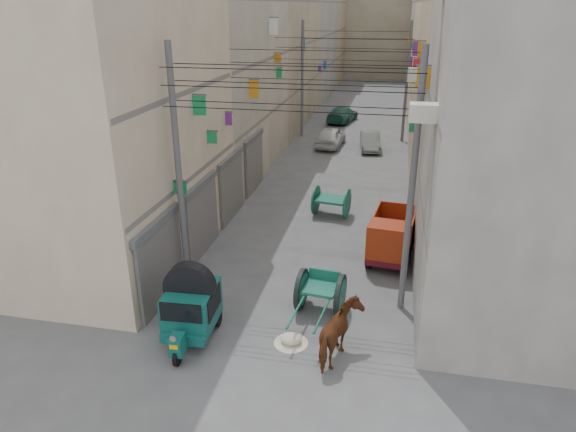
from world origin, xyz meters
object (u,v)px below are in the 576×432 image
(second_cart, at_px, (331,201))
(distant_car_green, at_px, (342,114))
(distant_car_white, at_px, (331,137))
(auto_rickshaw, at_px, (191,305))
(feed_sack, at_px, (291,339))
(mini_truck, at_px, (390,241))
(horse, at_px, (340,335))
(distant_car_grey, at_px, (370,141))
(tonga_cart, at_px, (321,292))

(second_cart, height_order, distant_car_green, second_cart)
(distant_car_white, height_order, distant_car_green, distant_car_white)
(auto_rickshaw, bearing_deg, feed_sack, 1.36)
(mini_truck, relative_size, horse, 1.82)
(distant_car_white, bearing_deg, distant_car_grey, 178.72)
(tonga_cart, height_order, distant_car_green, tonga_cart)
(mini_truck, bearing_deg, horse, -94.54)
(tonga_cart, bearing_deg, feed_sack, -101.22)
(auto_rickshaw, height_order, distant_car_green, auto_rickshaw)
(auto_rickshaw, relative_size, horse, 1.37)
(tonga_cart, xyz_separation_m, distant_car_white, (-2.28, 20.26, -0.03))
(feed_sack, relative_size, distant_car_white, 0.16)
(mini_truck, relative_size, distant_car_grey, 0.98)
(feed_sack, xyz_separation_m, distant_car_green, (-1.80, 30.17, 0.47))
(auto_rickshaw, height_order, tonga_cart, auto_rickshaw)
(feed_sack, bearing_deg, second_cart, 90.62)
(tonga_cart, distance_m, mini_truck, 4.33)
(horse, height_order, distant_car_white, horse)
(auto_rickshaw, xyz_separation_m, distant_car_green, (1.05, 30.39, -0.44))
(second_cart, bearing_deg, mini_truck, -47.97)
(second_cart, distance_m, feed_sack, 9.78)
(horse, relative_size, distant_car_white, 0.48)
(auto_rickshaw, bearing_deg, distant_car_green, 84.87)
(mini_truck, height_order, distant_car_white, mini_truck)
(horse, height_order, distant_car_grey, horse)
(feed_sack, bearing_deg, distant_car_white, 94.44)
(feed_sack, bearing_deg, mini_truck, 65.26)
(distant_car_green, bearing_deg, auto_rickshaw, 98.92)
(tonga_cart, bearing_deg, horse, -63.52)
(second_cart, xyz_separation_m, horse, (1.52, -10.18, 0.07))
(second_cart, bearing_deg, distant_car_green, 103.37)
(mini_truck, relative_size, second_cart, 1.99)
(tonga_cart, height_order, horse, horse)
(auto_rickshaw, xyz_separation_m, second_cart, (2.74, 9.98, -0.33))
(horse, xyz_separation_m, distant_car_grey, (-0.46, 22.24, -0.22))
(horse, bearing_deg, distant_car_grey, -77.40)
(auto_rickshaw, height_order, distant_car_grey, auto_rickshaw)
(feed_sack, distance_m, distant_car_white, 22.17)
(second_cart, bearing_deg, feed_sack, -80.74)
(mini_truck, distance_m, distant_car_green, 24.91)
(auto_rickshaw, relative_size, distant_car_grey, 0.74)
(distant_car_white, height_order, distant_car_grey, distant_car_white)
(mini_truck, xyz_separation_m, distant_car_green, (-4.40, 24.52, -0.26))
(auto_rickshaw, relative_size, distant_car_green, 0.60)
(mini_truck, height_order, second_cart, mini_truck)
(feed_sack, distance_m, distant_car_grey, 21.85)
(auto_rickshaw, height_order, feed_sack, auto_rickshaw)
(tonga_cart, bearing_deg, distant_car_green, 100.65)
(tonga_cart, distance_m, distant_car_green, 28.43)
(distant_car_white, relative_size, distant_car_green, 0.91)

